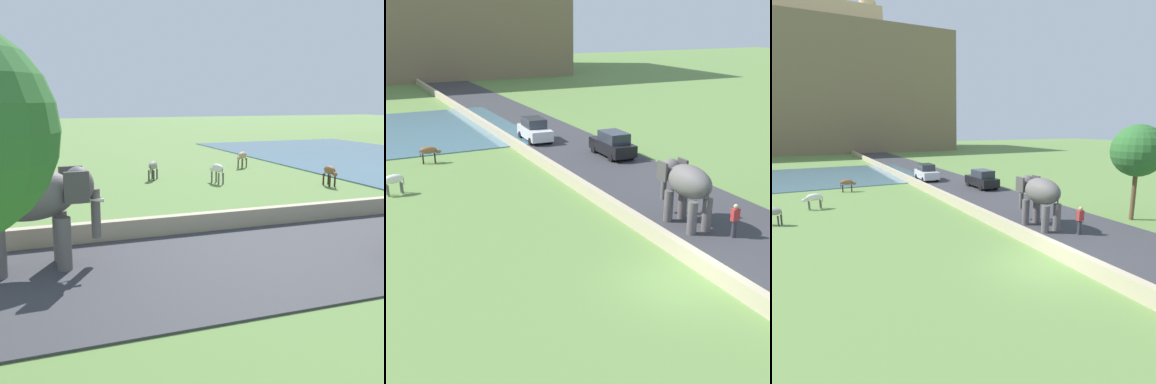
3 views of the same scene
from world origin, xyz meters
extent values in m
cube|color=tan|center=(1.20, 18.00, 0.35)|extent=(0.40, 110.00, 0.70)
cube|color=slate|center=(-14.00, 31.72, 0.04)|extent=(36.00, 18.00, 0.08)
ellipsoid|color=#605B5B|center=(3.42, 4.34, 2.24)|extent=(1.46, 2.73, 1.50)
cylinder|color=#605B5B|center=(2.98, 5.20, 0.80)|extent=(0.44, 0.44, 1.60)
cylinder|color=#605B5B|center=(3.82, 5.22, 0.80)|extent=(0.44, 0.44, 1.60)
ellipsoid|color=#605B5B|center=(3.39, 5.75, 2.42)|extent=(1.02, 0.92, 1.10)
cube|color=#484444|center=(2.79, 5.61, 2.46)|extent=(0.14, 0.70, 0.90)
cube|color=#484444|center=(3.99, 5.63, 2.46)|extent=(0.14, 0.70, 0.90)
cylinder|color=#605B5B|center=(3.38, 6.23, 1.54)|extent=(0.28, 0.28, 1.50)
cone|color=silver|center=(3.16, 6.15, 1.99)|extent=(0.13, 0.56, 0.17)
cone|color=silver|center=(3.60, 6.16, 1.99)|extent=(0.13, 0.56, 0.17)
ellipsoid|color=tan|center=(-13.65, 19.40, 0.90)|extent=(1.05, 1.12, 0.50)
cylinder|color=#493D2C|center=(-13.29, 19.21, 0.33)|extent=(0.10, 0.10, 0.65)
cylinder|color=#493D2C|center=(-13.52, 19.01, 0.33)|extent=(0.10, 0.10, 0.65)
cylinder|color=#493D2C|center=(-13.79, 19.80, 0.33)|extent=(0.10, 0.10, 0.65)
cylinder|color=#493D2C|center=(-14.02, 19.60, 0.33)|extent=(0.10, 0.10, 0.65)
ellipsoid|color=tan|center=(-13.25, 18.92, 0.75)|extent=(0.44, 0.46, 0.26)
cone|color=beige|center=(-13.18, 18.98, 0.92)|extent=(0.04, 0.04, 0.12)
cone|color=beige|center=(-13.31, 18.86, 0.92)|extent=(0.04, 0.04, 0.12)
cylinder|color=#493D2C|center=(-14.00, 19.81, 0.70)|extent=(0.04, 0.04, 0.45)
ellipsoid|color=brown|center=(-5.31, 20.85, 0.90)|extent=(1.15, 0.60, 0.50)
cylinder|color=#302014|center=(-4.91, 20.94, 0.33)|extent=(0.10, 0.10, 0.65)
cylinder|color=#302014|center=(-4.96, 20.64, 0.33)|extent=(0.10, 0.10, 0.65)
cylinder|color=#302014|center=(-5.67, 21.05, 0.33)|extent=(0.10, 0.10, 0.65)
cylinder|color=#302014|center=(-5.72, 20.75, 0.33)|extent=(0.10, 0.10, 0.65)
ellipsoid|color=brown|center=(-4.69, 20.75, 0.75)|extent=(0.43, 0.30, 0.26)
cone|color=beige|center=(-4.68, 20.84, 0.92)|extent=(0.04, 0.04, 0.12)
cone|color=beige|center=(-4.70, 20.66, 0.92)|extent=(0.04, 0.04, 0.12)
cylinder|color=#302014|center=(-5.85, 20.92, 0.70)|extent=(0.04, 0.04, 0.45)
ellipsoid|color=gray|center=(-10.68, 11.88, 0.90)|extent=(1.17, 0.94, 0.50)
cylinder|color=#373533|center=(-11.09, 11.94, 0.33)|extent=(0.10, 0.10, 0.65)
cylinder|color=#373533|center=(-10.93, 12.21, 0.33)|extent=(0.10, 0.10, 0.65)
cylinder|color=#373533|center=(-10.42, 11.55, 0.33)|extent=(0.10, 0.10, 0.65)
cylinder|color=#373533|center=(-10.27, 11.82, 0.33)|extent=(0.10, 0.10, 0.65)
ellipsoid|color=gray|center=(-11.22, 12.20, 0.75)|extent=(0.47, 0.41, 0.26)
cone|color=beige|center=(-11.27, 12.12, 0.92)|extent=(0.04, 0.04, 0.12)
cone|color=beige|center=(-11.18, 12.28, 0.92)|extent=(0.04, 0.04, 0.12)
cylinder|color=#373533|center=(-10.21, 11.60, 0.70)|extent=(0.04, 0.04, 0.45)
ellipsoid|color=silver|center=(-8.26, 15.14, 0.90)|extent=(1.15, 0.60, 0.50)
cylinder|color=#595753|center=(-8.62, 14.93, 0.33)|extent=(0.10, 0.10, 0.65)
cylinder|color=#595753|center=(-8.67, 15.24, 0.33)|extent=(0.10, 0.10, 0.65)
cylinder|color=#595753|center=(-7.86, 15.05, 0.33)|extent=(0.10, 0.10, 0.65)
cylinder|color=#595753|center=(-7.91, 15.36, 0.33)|extent=(0.10, 0.10, 0.65)
ellipsoid|color=silver|center=(-8.89, 15.05, 0.75)|extent=(0.43, 0.30, 0.26)
cone|color=beige|center=(-8.87, 14.96, 0.92)|extent=(0.04, 0.04, 0.12)
cone|color=beige|center=(-8.90, 15.14, 0.92)|extent=(0.04, 0.04, 0.12)
cylinder|color=#595753|center=(-7.73, 15.23, 0.70)|extent=(0.04, 0.04, 0.45)
camera|label=1|loc=(17.42, 4.14, 4.89)|focal=44.87mm
camera|label=2|loc=(-11.03, -13.81, 9.47)|focal=48.72mm
camera|label=3|loc=(-8.93, -10.48, 5.93)|focal=31.03mm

